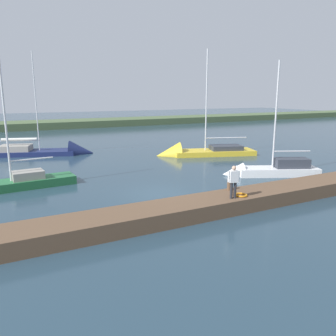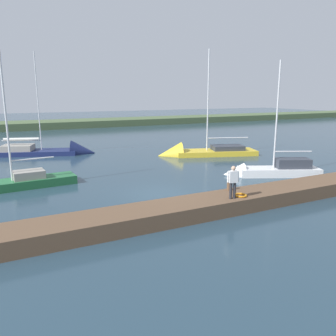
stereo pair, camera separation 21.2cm
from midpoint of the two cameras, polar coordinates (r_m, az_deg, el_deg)
The scene contains 10 objects.
ground_plane at distance 20.26m, azimuth -1.79°, elevation -4.49°, with size 200.00×200.00×0.00m, color #263D4C.
far_shoreline at distance 64.14m, azimuth -19.94°, elevation 6.38°, with size 180.00×8.00×2.40m, color #4C603D.
dock_pier at distance 16.79m, azimuth 4.20°, elevation -6.76°, with size 26.36×2.12×0.77m, color brown.
mooring_post_far at distance 18.61m, azimuth 9.97°, elevation -2.83°, with size 0.22×0.22×0.58m, color brown.
life_ring_buoy at distance 17.73m, azimuth 11.89°, elevation -4.48°, with size 0.66×0.66×0.10m, color orange.
sailboat_near_dock at distance 23.47m, azimuth -25.99°, elevation -2.97°, with size 7.81×2.24×9.16m.
sailboat_mid_channel at distance 25.96m, azimuth 16.18°, elevation -0.69°, with size 7.09×4.50×8.93m.
sailboat_outer_mooring at distance 35.59m, azimuth -19.19°, elevation 2.41°, with size 10.48×5.79×11.07m.
sailboat_far_right at distance 33.25m, azimuth 4.49°, elevation 2.35°, with size 10.01×5.53×11.24m.
person_on_dock at distance 17.02m, azimuth 10.68°, elevation -1.97°, with size 0.63×0.31×1.66m.
Camera 1 is at (8.46, 17.44, 5.87)m, focal length 36.08 mm.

